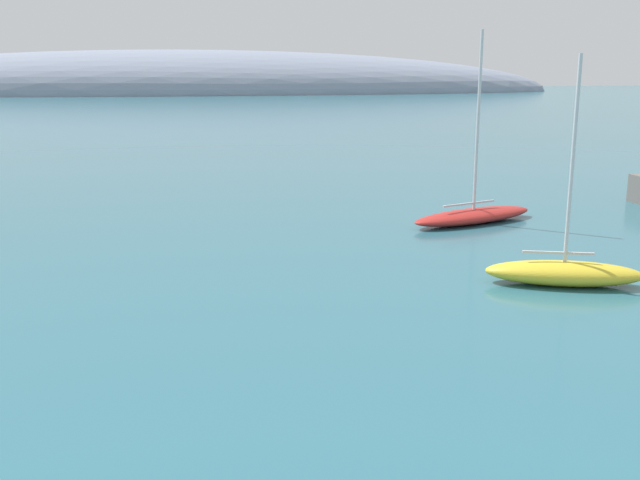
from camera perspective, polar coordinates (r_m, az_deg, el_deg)
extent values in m
ellipsoid|color=gray|center=(245.51, -10.82, 11.03)|extent=(248.73, 53.77, 26.93)
ellipsoid|color=red|center=(42.67, 11.70, 1.82)|extent=(8.39, 4.88, 0.79)
cylinder|color=silver|center=(41.97, 12.04, 8.89)|extent=(0.17, 0.17, 9.74)
cube|color=silver|center=(42.29, 11.38, 2.76)|extent=(3.47, 1.40, 0.10)
ellipsoid|color=yellow|center=(31.54, 18.22, -2.44)|extent=(6.51, 3.68, 0.98)
cylinder|color=silver|center=(30.67, 18.83, 5.79)|extent=(0.15, 0.15, 8.14)
cube|color=silver|center=(31.28, 17.82, -0.95)|extent=(2.70, 0.94, 0.10)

